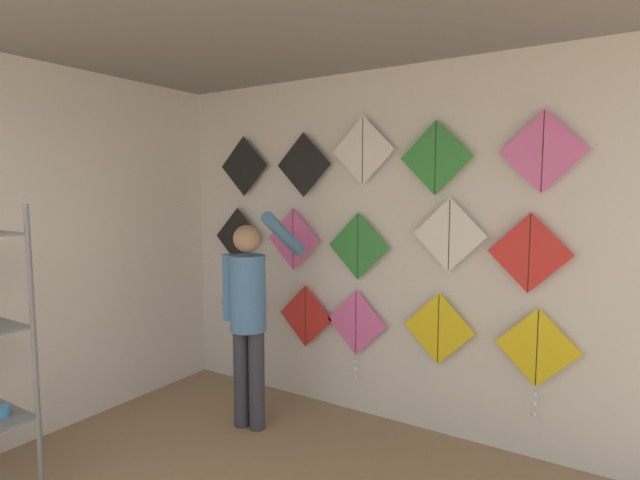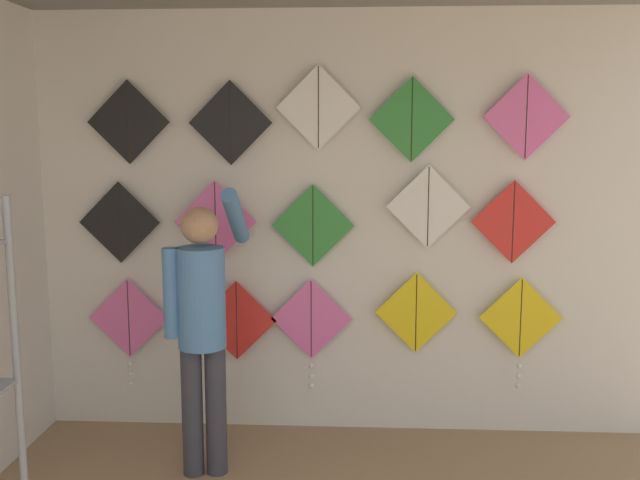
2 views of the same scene
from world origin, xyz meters
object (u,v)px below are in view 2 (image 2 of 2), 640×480
Objects in this scene: kite_5 at (120,222)px; kite_10 at (128,122)px; kite_7 at (313,226)px; kite_12 at (318,108)px; kite_4 at (520,324)px; kite_13 at (412,119)px; kite_0 at (129,324)px; shopkeeper at (202,316)px; kite_3 at (416,313)px; kite_9 at (513,222)px; kite_8 at (428,207)px; kite_2 at (311,325)px; kite_11 at (230,123)px; kite_14 at (526,117)px; kite_1 at (237,320)px; kite_6 at (216,222)px.

kite_10 is at bearing 0.00° from kite_5.
kite_12 reaches higher than kite_7.
kite_4 is 1.38× the size of kite_13.
kite_0 is 1.35m from kite_10.
shopkeeper is 3.13× the size of kite_3.
kite_9 is 1.00× the size of kite_12.
kite_7 is at bearing 0.05° from kite_0.
kite_3 is 2.26m from kite_10.
kite_4 is 1.38× the size of kite_12.
kite_9 is at bearing 0.02° from kite_0.
kite_8 is (0.75, 0.00, 0.13)m from kite_7.
kite_10 reaches higher than shopkeeper.
kite_2 is 1.79m from kite_10.
kite_5 is (-2.66, 0.00, 0.66)m from kite_4.
kite_11 is at bearing 73.39° from shopkeeper.
kite_12 is 1.32m from kite_14.
kite_4 is (1.38, 0.00, 0.03)m from kite_2.
kite_1 is 1.02m from kite_5.
shopkeeper is 3.13× the size of kite_11.
kite_7 is (0.60, 0.65, 0.45)m from shopkeeper.
shopkeeper reaches higher than kite_5.
kite_8 is at bearing 179.91° from kite_4.
kite_3 is 2.06m from kite_5.
kite_3 reaches higher than kite_1.
kite_12 is (1.24, 0.00, 0.09)m from kite_10.
kite_3 is (0.70, 0.00, 0.09)m from kite_2.
kite_5 is 2.04m from kite_8.
kite_5 is at bearing 180.00° from kite_14.
kite_0 is 1.38× the size of kite_5.
kite_4 reaches higher than kite_0.
kite_14 is at bearing 0.00° from kite_10.
kite_14 reaches higher than kite_4.
kite_5 is 1.00× the size of kite_10.
kite_12 is (0.68, 0.00, 0.74)m from kite_6.
kite_12 is at bearing 180.00° from kite_14.
kite_0 is at bearing -179.92° from kite_1.
shopkeeper is at bearing -47.16° from kite_10.
shopkeeper is 2.06m from kite_9.
kite_9 is at bearing 0.00° from kite_13.
kite_13 reaches higher than kite_5.
kite_6 reaches higher than kite_3.
shopkeeper is 3.13× the size of kite_9.
kite_2 is 1.43m from kite_11.
kite_0 is 0.69m from kite_5.
kite_10 reaches higher than kite_2.
kite_10 is (-1.95, 0.00, 0.54)m from kite_8.
kite_2 is at bearing -0.11° from kite_11.
kite_4 is (1.89, -0.00, 0.00)m from kite_1.
shopkeeper reaches higher than kite_4.
shopkeeper is at bearing -161.21° from kite_9.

